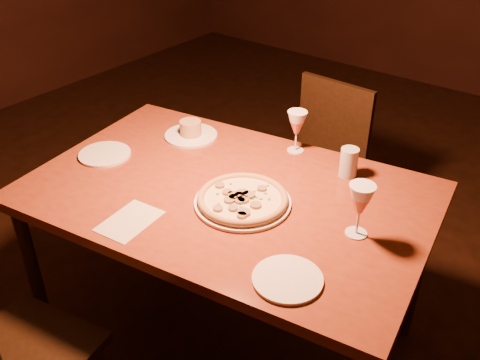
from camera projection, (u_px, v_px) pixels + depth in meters
The scene contains 11 objects.
floor at pixel (218, 310), 2.64m from camera, with size 7.00×7.00×0.00m, color #321910.
dining_table at pixel (227, 205), 2.10m from camera, with size 1.66×1.20×0.82m.
chair_far at pixel (318, 157), 2.90m from camera, with size 0.46×0.46×0.90m.
pizza_plate at pixel (243, 199), 1.96m from camera, with size 0.36×0.36×0.04m.
ramekin_saucer at pixel (191, 132), 2.42m from camera, with size 0.24×0.24×0.08m.
wine_glass_far at pixel (296, 132), 2.27m from camera, with size 0.08×0.08×0.19m, color #BD594F, non-canonical shape.
wine_glass_right at pixel (359, 210), 1.77m from camera, with size 0.09×0.09×0.20m, color #BD594F, non-canonical shape.
water_tumbler at pixel (349, 162), 2.12m from camera, with size 0.07×0.07×0.12m, color #ABB5BA.
side_plate_left at pixel (105, 154), 2.28m from camera, with size 0.22×0.22×0.01m, color white.
side_plate_near at pixel (288, 279), 1.63m from camera, with size 0.22×0.22×0.01m, color white.
menu_card at pixel (130, 221), 1.89m from camera, with size 0.15×0.22×0.00m, color beige.
Camera 1 is at (1.24, -1.43, 1.95)m, focal length 40.00 mm.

